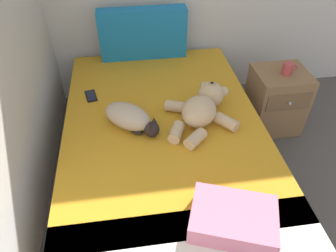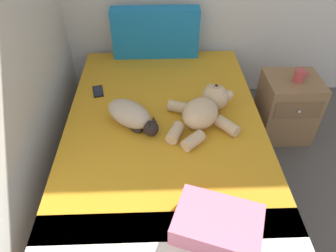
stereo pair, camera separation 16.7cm
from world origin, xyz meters
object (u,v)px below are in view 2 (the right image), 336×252
at_px(throw_pillow, 218,224).
at_px(nightstand, 287,107).
at_px(patterned_cushion, 156,33).
at_px(bed, 165,149).
at_px(cell_phone, 98,91).
at_px(cat, 131,115).
at_px(mug, 300,76).
at_px(teddy_bear, 205,109).

relative_size(throw_pillow, nightstand, 0.74).
xyz_separation_m(patterned_cushion, nightstand, (1.07, -0.51, -0.43)).
relative_size(bed, cell_phone, 12.88).
bearing_deg(cat, mug, 17.92).
relative_size(teddy_bear, cell_phone, 3.62).
relative_size(cell_phone, mug, 1.33).
bearing_deg(nightstand, bed, -157.44).
xyz_separation_m(teddy_bear, mug, (0.77, 0.38, 0.01)).
xyz_separation_m(cat, throw_pillow, (0.44, -0.81, -0.02)).
bearing_deg(cat, patterned_cushion, 79.87).
relative_size(teddy_bear, nightstand, 1.07).
bearing_deg(bed, throw_pillow, -74.39).
bearing_deg(patterned_cushion, nightstand, -25.60).
xyz_separation_m(cell_phone, nightstand, (1.51, 0.05, -0.23)).
height_order(patterned_cushion, throw_pillow, patterned_cushion).
relative_size(teddy_bear, mug, 4.83).
height_order(bed, cell_phone, cell_phone).
bearing_deg(nightstand, patterned_cushion, 154.40).
xyz_separation_m(bed, nightstand, (1.02, 0.42, 0.03)).
bearing_deg(cat, throw_pillow, -61.31).
xyz_separation_m(throw_pillow, mug, (0.81, 1.22, 0.04)).
bearing_deg(teddy_bear, cell_phone, 155.12).
height_order(teddy_bear, cell_phone, teddy_bear).
xyz_separation_m(cat, cell_phone, (-0.28, 0.38, -0.07)).
xyz_separation_m(teddy_bear, throw_pillow, (-0.04, -0.84, -0.03)).
relative_size(bed, patterned_cushion, 2.81).
distance_m(cell_phone, throw_pillow, 1.39).
bearing_deg(bed, cell_phone, 142.59).
relative_size(patterned_cushion, teddy_bear, 1.27).
bearing_deg(cat, nightstand, 18.99).
xyz_separation_m(cat, teddy_bear, (0.48, 0.03, 0.01)).
relative_size(bed, mug, 17.19).
height_order(patterned_cushion, cell_phone, patterned_cushion).
relative_size(teddy_bear, throw_pillow, 1.45).
distance_m(throw_pillow, nightstand, 1.50).
bearing_deg(bed, nightstand, 22.56).
relative_size(patterned_cushion, mug, 6.11).
distance_m(patterned_cushion, mug, 1.21).
xyz_separation_m(bed, cat, (-0.22, -0.00, 0.32)).
distance_m(cat, mug, 1.32).
height_order(patterned_cushion, teddy_bear, patterned_cushion).
height_order(nightstand, mug, mug).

